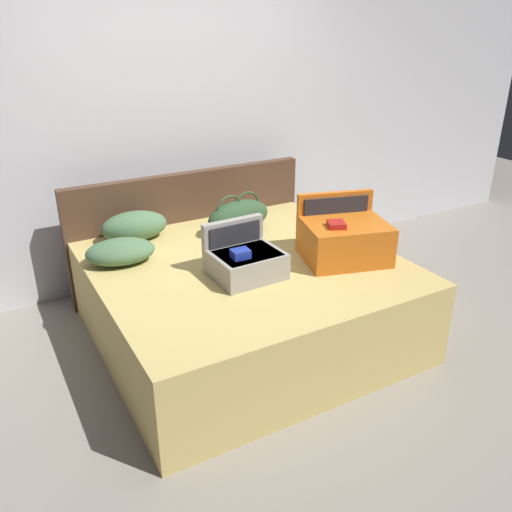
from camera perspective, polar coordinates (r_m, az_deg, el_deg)
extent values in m
plane|color=gray|center=(3.45, 2.20, -11.73)|extent=(12.00, 12.00, 0.00)
cube|color=silver|center=(4.34, -9.30, 14.33)|extent=(8.00, 0.10, 2.60)
cube|color=tan|center=(3.59, -1.07, -4.80)|extent=(1.90, 1.81, 0.56)
cube|color=#4C3323|center=(4.29, -7.12, 2.82)|extent=(1.94, 0.08, 0.94)
cube|color=#D16619|center=(3.49, 9.62, 1.52)|extent=(0.62, 0.53, 0.26)
cube|color=#28282D|center=(3.48, 9.67, 2.11)|extent=(0.54, 0.47, 0.18)
cube|color=#B21E19|center=(3.36, 8.65, 3.34)|extent=(0.14, 0.15, 0.04)
cube|color=#D16619|center=(3.66, 8.40, 3.84)|extent=(0.52, 0.18, 0.40)
cube|color=#28282D|center=(3.63, 8.55, 3.70)|extent=(0.43, 0.14, 0.34)
cube|color=gray|center=(3.23, -0.90, -1.00)|extent=(0.42, 0.33, 0.16)
cube|color=#28282D|center=(3.22, -0.90, -0.60)|extent=(0.37, 0.29, 0.11)
cube|color=#1E33A5|center=(3.12, -1.69, 0.20)|extent=(0.11, 0.09, 0.06)
cube|color=gray|center=(3.35, -2.50, 1.37)|extent=(0.42, 0.06, 0.32)
cube|color=#28282D|center=(3.32, -2.25, 1.20)|extent=(0.35, 0.02, 0.27)
ellipsoid|color=#2D4C2D|center=(3.91, -1.90, 4.25)|extent=(0.53, 0.28, 0.25)
torus|color=#2D4C2D|center=(3.85, -2.85, 4.96)|extent=(0.22, 0.04, 0.22)
torus|color=#2D4C2D|center=(3.93, -0.98, 5.40)|extent=(0.22, 0.04, 0.22)
ellipsoid|color=#4C724C|center=(3.53, -14.40, 0.47)|extent=(0.49, 0.37, 0.16)
ellipsoid|color=#4C724C|center=(3.87, -12.97, 3.16)|extent=(0.49, 0.29, 0.21)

